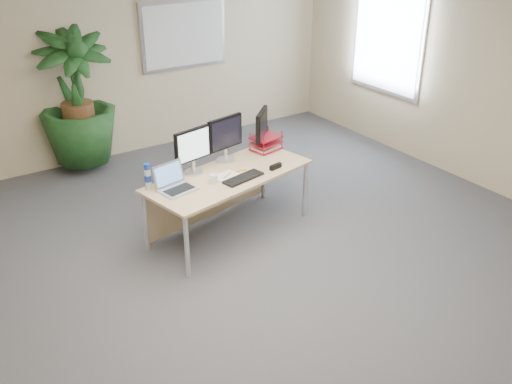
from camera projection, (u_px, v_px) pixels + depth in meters
floor at (276, 301)px, 5.07m from camera, size 8.00×8.00×0.00m
back_wall at (101, 60)px, 7.45m from camera, size 7.00×0.04×2.70m
whiteboard at (184, 35)px, 7.92m from camera, size 1.30×0.04×0.95m
window at (388, 37)px, 7.79m from camera, size 0.04×1.30×1.55m
desk at (223, 184)px, 5.97m from camera, size 1.90×1.10×0.68m
floor_plant at (79, 116)px, 7.26m from camera, size 0.85×0.85×1.50m
monitor_left at (193, 148)px, 5.75m from camera, size 0.43×0.19×0.48m
monitor_right at (225, 136)px, 6.02m from camera, size 0.45×0.20×0.50m
monitor_dark at (262, 128)px, 6.30m from camera, size 0.33×0.32×0.47m
laptop at (174, 183)px, 5.51m from camera, size 0.39×0.36×0.24m
keyboard at (243, 178)px, 5.73m from camera, size 0.47×0.24×0.02m
coffee_mug at (213, 179)px, 5.63m from camera, size 0.12×0.08×0.09m
spiral_notebook at (226, 176)px, 5.79m from camera, size 0.29×0.24×0.01m
orange_pen at (227, 175)px, 5.78m from camera, size 0.14×0.08×0.01m
yellow_highlighter at (241, 170)px, 5.92m from camera, size 0.12×0.02×0.02m
water_bottle at (148, 177)px, 5.48m from camera, size 0.07×0.07×0.27m
letter_tray at (266, 144)px, 6.40m from camera, size 0.36×0.30×0.15m
stapler at (276, 166)px, 5.96m from camera, size 0.16×0.07×0.05m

